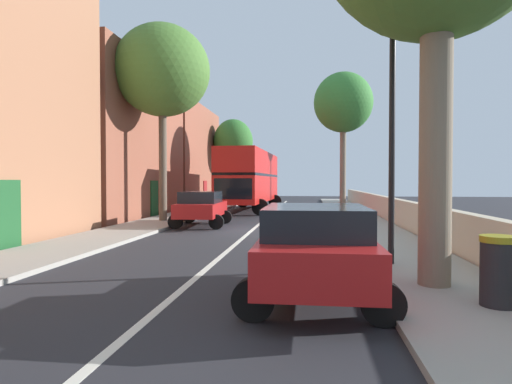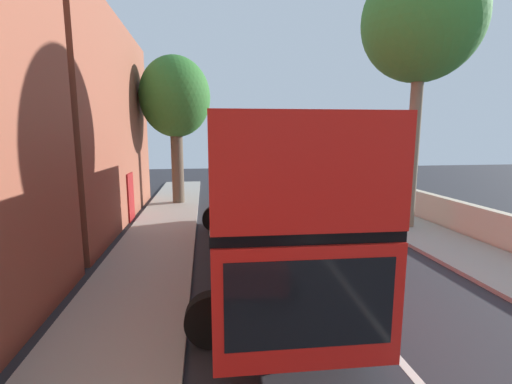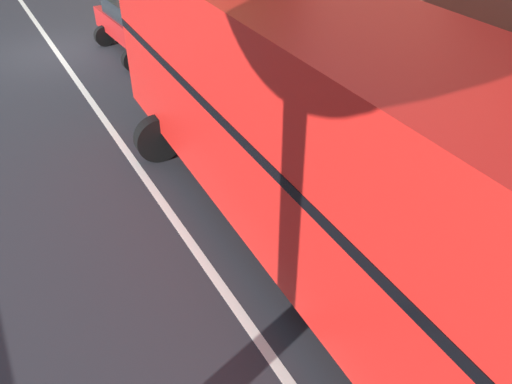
% 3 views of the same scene
% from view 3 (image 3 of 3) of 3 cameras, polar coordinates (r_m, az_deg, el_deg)
% --- Properties ---
extents(ground_plane, '(84.00, 84.00, 0.00)m').
position_cam_3_polar(ground_plane, '(18.36, -21.20, 14.27)').
color(ground_plane, '#28282D').
extents(road_centre_line, '(0.16, 54.00, 0.01)m').
position_cam_3_polar(road_centre_line, '(18.36, -21.21, 14.28)').
color(road_centre_line, silver).
rests_on(road_centre_line, ground).
extents(sidewalk_left, '(2.60, 60.00, 0.12)m').
position_cam_3_polar(sidewalk_left, '(19.59, -6.69, 17.76)').
color(sidewalk_left, '#9E998E').
rests_on(sidewalk_left, ground).
extents(double_decker_bus, '(3.84, 11.45, 4.06)m').
position_cam_3_polar(double_decker_bus, '(7.68, 6.31, 7.58)').
color(double_decker_bus, red).
rests_on(double_decker_bus, ground).
extents(parked_car_red_left_2, '(2.55, 4.17, 1.60)m').
position_cam_3_polar(parked_car_red_left_2, '(17.29, -12.54, 17.78)').
color(parked_car_red_left_2, '#AD1919').
rests_on(parked_car_red_left_2, ground).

